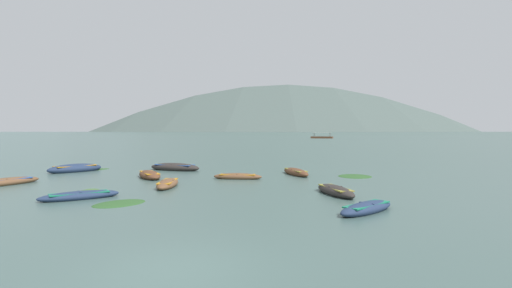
{
  "coord_description": "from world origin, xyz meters",
  "views": [
    {
      "loc": [
        1.75,
        -8.73,
        3.17
      ],
      "look_at": [
        2.52,
        52.41,
        1.06
      ],
      "focal_mm": 27.31,
      "sensor_mm": 36.0,
      "label": 1
    }
  ],
  "objects_px": {
    "rowboat_2": "(80,196)",
    "rowboat_5": "(175,167)",
    "rowboat_7": "(150,175)",
    "rowboat_8": "(296,172)",
    "rowboat_4": "(238,177)",
    "rowboat_10": "(367,208)",
    "rowboat_6": "(168,184)",
    "rowboat_0": "(75,169)",
    "rowboat_1": "(335,191)",
    "rowboat_9": "(4,182)",
    "ferry_0": "(322,137)"
  },
  "relations": [
    {
      "from": "rowboat_5",
      "to": "rowboat_0",
      "type": "bearing_deg",
      "value": -171.72
    },
    {
      "from": "rowboat_0",
      "to": "rowboat_1",
      "type": "height_order",
      "value": "rowboat_0"
    },
    {
      "from": "rowboat_7",
      "to": "rowboat_2",
      "type": "bearing_deg",
      "value": -98.18
    },
    {
      "from": "rowboat_2",
      "to": "rowboat_10",
      "type": "bearing_deg",
      "value": -13.8
    },
    {
      "from": "rowboat_1",
      "to": "rowboat_2",
      "type": "xyz_separation_m",
      "value": [
        -12.15,
        -1.14,
        -0.03
      ]
    },
    {
      "from": "rowboat_4",
      "to": "rowboat_10",
      "type": "xyz_separation_m",
      "value": [
        5.38,
        -10.45,
        0.0
      ]
    },
    {
      "from": "rowboat_4",
      "to": "rowboat_2",
      "type": "bearing_deg",
      "value": -133.75
    },
    {
      "from": "rowboat_10",
      "to": "ferry_0",
      "type": "distance_m",
      "value": 147.16
    },
    {
      "from": "rowboat_1",
      "to": "rowboat_5",
      "type": "xyz_separation_m",
      "value": [
        -10.3,
        11.91,
        0.05
      ]
    },
    {
      "from": "rowboat_4",
      "to": "rowboat_10",
      "type": "bearing_deg",
      "value": -62.76
    },
    {
      "from": "rowboat_0",
      "to": "rowboat_10",
      "type": "xyz_separation_m",
      "value": [
        18.04,
        -15.03,
        -0.08
      ]
    },
    {
      "from": "rowboat_5",
      "to": "rowboat_9",
      "type": "height_order",
      "value": "rowboat_5"
    },
    {
      "from": "rowboat_9",
      "to": "ferry_0",
      "type": "xyz_separation_m",
      "value": [
        43.6,
        137.38,
        0.28
      ]
    },
    {
      "from": "rowboat_1",
      "to": "rowboat_7",
      "type": "distance_m",
      "value": 12.96
    },
    {
      "from": "ferry_0",
      "to": "rowboat_5",
      "type": "bearing_deg",
      "value": -105.33
    },
    {
      "from": "rowboat_2",
      "to": "rowboat_5",
      "type": "distance_m",
      "value": 13.19
    },
    {
      "from": "rowboat_9",
      "to": "rowboat_10",
      "type": "xyz_separation_m",
      "value": [
        18.86,
        -7.69,
        -0.01
      ]
    },
    {
      "from": "rowboat_6",
      "to": "ferry_0",
      "type": "distance_m",
      "value": 142.21
    },
    {
      "from": "rowboat_7",
      "to": "rowboat_8",
      "type": "height_order",
      "value": "rowboat_7"
    },
    {
      "from": "rowboat_1",
      "to": "rowboat_8",
      "type": "distance_m",
      "value": 8.64
    },
    {
      "from": "rowboat_5",
      "to": "rowboat_9",
      "type": "relative_size",
      "value": 1.09
    },
    {
      "from": "rowboat_0",
      "to": "ferry_0",
      "type": "height_order",
      "value": "ferry_0"
    },
    {
      "from": "rowboat_2",
      "to": "rowboat_4",
      "type": "height_order",
      "value": "rowboat_4"
    },
    {
      "from": "rowboat_1",
      "to": "rowboat_4",
      "type": "height_order",
      "value": "rowboat_1"
    },
    {
      "from": "ferry_0",
      "to": "rowboat_6",
      "type": "bearing_deg",
      "value": -103.82
    },
    {
      "from": "rowboat_5",
      "to": "rowboat_1",
      "type": "bearing_deg",
      "value": -49.15
    },
    {
      "from": "rowboat_6",
      "to": "rowboat_8",
      "type": "bearing_deg",
      "value": 36.24
    },
    {
      "from": "rowboat_4",
      "to": "rowboat_10",
      "type": "distance_m",
      "value": 11.75
    },
    {
      "from": "rowboat_1",
      "to": "ferry_0",
      "type": "xyz_separation_m",
      "value": [
        25.05,
        140.87,
        0.27
      ]
    },
    {
      "from": "rowboat_1",
      "to": "rowboat_9",
      "type": "relative_size",
      "value": 0.87
    },
    {
      "from": "rowboat_0",
      "to": "rowboat_5",
      "type": "xyz_separation_m",
      "value": [
        7.43,
        1.08,
        -0.01
      ]
    },
    {
      "from": "rowboat_4",
      "to": "rowboat_10",
      "type": "height_order",
      "value": "rowboat_10"
    },
    {
      "from": "rowboat_4",
      "to": "rowboat_7",
      "type": "bearing_deg",
      "value": 174.1
    },
    {
      "from": "rowboat_1",
      "to": "rowboat_6",
      "type": "height_order",
      "value": "rowboat_1"
    },
    {
      "from": "rowboat_6",
      "to": "rowboat_7",
      "type": "bearing_deg",
      "value": 116.99
    },
    {
      "from": "rowboat_9",
      "to": "rowboat_6",
      "type": "bearing_deg",
      "value": -4.26
    },
    {
      "from": "rowboat_8",
      "to": "rowboat_10",
      "type": "bearing_deg",
      "value": -84.22
    },
    {
      "from": "rowboat_4",
      "to": "rowboat_8",
      "type": "distance_m",
      "value": 4.7
    },
    {
      "from": "rowboat_8",
      "to": "rowboat_9",
      "type": "xyz_separation_m",
      "value": [
        -17.56,
        -5.09,
        -0.02
      ]
    },
    {
      "from": "rowboat_8",
      "to": "rowboat_2",
      "type": "bearing_deg",
      "value": -138.94
    },
    {
      "from": "rowboat_5",
      "to": "rowboat_7",
      "type": "relative_size",
      "value": 1.24
    },
    {
      "from": "rowboat_6",
      "to": "rowboat_0",
      "type": "bearing_deg",
      "value": 137.58
    },
    {
      "from": "rowboat_5",
      "to": "rowboat_6",
      "type": "relative_size",
      "value": 1.33
    },
    {
      "from": "rowboat_0",
      "to": "rowboat_9",
      "type": "height_order",
      "value": "rowboat_0"
    },
    {
      "from": "rowboat_1",
      "to": "rowboat_7",
      "type": "relative_size",
      "value": 0.99
    },
    {
      "from": "rowboat_0",
      "to": "rowboat_8",
      "type": "xyz_separation_m",
      "value": [
        16.75,
        -2.25,
        -0.06
      ]
    },
    {
      "from": "rowboat_1",
      "to": "rowboat_6",
      "type": "bearing_deg",
      "value": 162.73
    },
    {
      "from": "rowboat_8",
      "to": "ferry_0",
      "type": "xyz_separation_m",
      "value": [
        26.03,
        132.29,
        0.26
      ]
    },
    {
      "from": "rowboat_1",
      "to": "rowboat_2",
      "type": "relative_size",
      "value": 1.05
    },
    {
      "from": "rowboat_1",
      "to": "rowboat_7",
      "type": "xyz_separation_m",
      "value": [
        -11.0,
        6.86,
        0.02
      ]
    }
  ]
}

